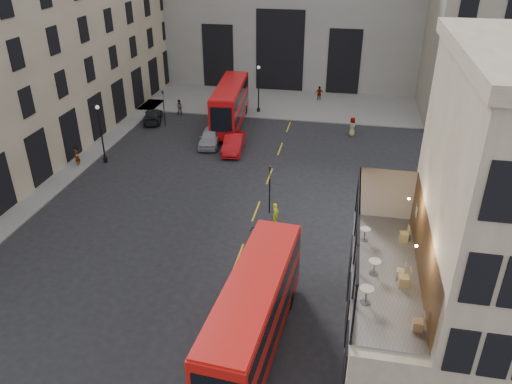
% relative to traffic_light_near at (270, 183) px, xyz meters
% --- Properties ---
extents(ground, '(140.00, 140.00, 0.00)m').
position_rel_traffic_light_near_xyz_m(ground, '(1.00, -12.00, -2.42)').
color(ground, black).
rests_on(ground, ground).
extents(host_building_main, '(7.26, 11.40, 15.10)m').
position_rel_traffic_light_near_xyz_m(host_building_main, '(10.95, -12.00, 5.36)').
color(host_building_main, '#BDAF8E').
rests_on(host_building_main, ground).
extents(host_frontage, '(3.00, 11.00, 4.50)m').
position_rel_traffic_light_near_xyz_m(host_frontage, '(7.50, -12.00, -0.17)').
color(host_frontage, '#BDAF8E').
rests_on(host_frontage, ground).
extents(cafe_floor, '(3.00, 10.00, 0.10)m').
position_rel_traffic_light_near_xyz_m(cafe_floor, '(7.50, -12.00, 2.12)').
color(cafe_floor, slate).
rests_on(cafe_floor, host_frontage).
extents(gateway, '(35.00, 10.60, 18.00)m').
position_rel_traffic_light_near_xyz_m(gateway, '(-4.00, 35.99, 6.96)').
color(gateway, gray).
rests_on(gateway, ground).
extents(building_right, '(16.60, 18.60, 20.00)m').
position_rel_traffic_light_near_xyz_m(building_right, '(21.00, 27.97, 7.97)').
color(building_right, gray).
rests_on(building_right, ground).
extents(pavement_far, '(40.00, 12.00, 0.12)m').
position_rel_traffic_light_near_xyz_m(pavement_far, '(-5.00, 26.00, -2.36)').
color(pavement_far, slate).
rests_on(pavement_far, ground).
extents(pavement_left, '(8.00, 48.00, 0.12)m').
position_rel_traffic_light_near_xyz_m(pavement_left, '(-21.00, -0.00, -2.36)').
color(pavement_left, slate).
rests_on(pavement_left, ground).
extents(traffic_light_near, '(0.16, 0.20, 3.80)m').
position_rel_traffic_light_near_xyz_m(traffic_light_near, '(0.00, 0.00, 0.00)').
color(traffic_light_near, black).
rests_on(traffic_light_near, ground).
extents(traffic_light_far, '(0.16, 0.20, 3.80)m').
position_rel_traffic_light_near_xyz_m(traffic_light_far, '(-14.00, 16.00, 0.00)').
color(traffic_light_far, black).
rests_on(traffic_light_far, ground).
extents(street_lamp_a, '(0.36, 0.36, 5.33)m').
position_rel_traffic_light_near_xyz_m(street_lamp_a, '(-16.00, 6.00, -0.03)').
color(street_lamp_a, black).
rests_on(street_lamp_a, ground).
extents(street_lamp_b, '(0.36, 0.36, 5.33)m').
position_rel_traffic_light_near_xyz_m(street_lamp_b, '(-5.00, 22.00, -0.03)').
color(street_lamp_b, black).
rests_on(street_lamp_b, ground).
extents(bus_near, '(3.27, 10.93, 4.30)m').
position_rel_traffic_light_near_xyz_m(bus_near, '(1.50, -13.46, -0.01)').
color(bus_near, red).
rests_on(bus_near, ground).
extents(bus_far, '(3.46, 11.27, 4.43)m').
position_rel_traffic_light_near_xyz_m(bus_far, '(-7.14, 17.31, 0.06)').
color(bus_far, red).
rests_on(bus_far, ground).
extents(car_a, '(2.39, 4.85, 1.59)m').
position_rel_traffic_light_near_xyz_m(car_a, '(-7.82, 11.73, -1.63)').
color(car_a, '#96999E').
rests_on(car_a, ground).
extents(car_b, '(2.10, 4.96, 1.59)m').
position_rel_traffic_light_near_xyz_m(car_b, '(-5.23, 10.66, -1.63)').
color(car_b, '#B20B0F').
rests_on(car_b, ground).
extents(car_c, '(2.99, 4.84, 1.31)m').
position_rel_traffic_light_near_xyz_m(car_c, '(-15.70, 16.89, -1.77)').
color(car_c, black).
rests_on(car_c, ground).
extents(bicycle, '(1.92, 0.73, 1.00)m').
position_rel_traffic_light_near_xyz_m(bicycle, '(0.18, -3.19, -1.92)').
color(bicycle, gray).
rests_on(bicycle, ground).
extents(cyclist, '(0.47, 0.64, 1.61)m').
position_rel_traffic_light_near_xyz_m(cyclist, '(0.69, -1.44, -1.62)').
color(cyclist, '#EFFF1A').
rests_on(cyclist, ground).
extents(pedestrian_a, '(0.84, 0.66, 1.73)m').
position_rel_traffic_light_near_xyz_m(pedestrian_a, '(-13.53, 19.53, -1.56)').
color(pedestrian_a, gray).
rests_on(pedestrian_a, ground).
extents(pedestrian_b, '(1.17, 1.11, 1.60)m').
position_rel_traffic_light_near_xyz_m(pedestrian_b, '(-10.27, 22.11, -1.63)').
color(pedestrian_b, gray).
rests_on(pedestrian_b, ground).
extents(pedestrian_c, '(1.08, 0.50, 1.81)m').
position_rel_traffic_light_near_xyz_m(pedestrian_c, '(1.45, 27.58, -1.52)').
color(pedestrian_c, gray).
rests_on(pedestrian_c, ground).
extents(pedestrian_d, '(0.83, 1.08, 1.95)m').
position_rel_traffic_light_near_xyz_m(pedestrian_d, '(5.61, 16.72, -1.45)').
color(pedestrian_d, gray).
rests_on(pedestrian_d, ground).
extents(pedestrian_e, '(0.56, 0.74, 1.84)m').
position_rel_traffic_light_near_xyz_m(pedestrian_e, '(-18.00, 4.75, -1.50)').
color(pedestrian_e, gray).
rests_on(pedestrian_e, ground).
extents(cafe_table_near, '(0.62, 0.62, 0.77)m').
position_rel_traffic_light_near_xyz_m(cafe_table_near, '(6.56, -14.43, 2.68)').
color(cafe_table_near, beige).
rests_on(cafe_table_near, cafe_floor).
extents(cafe_table_mid, '(0.58, 0.58, 0.72)m').
position_rel_traffic_light_near_xyz_m(cafe_table_mid, '(6.93, -12.32, 2.65)').
color(cafe_table_mid, white).
rests_on(cafe_table_mid, cafe_floor).
extents(cafe_table_far, '(0.53, 0.53, 0.67)m').
position_rel_traffic_light_near_xyz_m(cafe_table_far, '(6.50, -9.53, 2.62)').
color(cafe_table_far, silver).
rests_on(cafe_table_far, cafe_floor).
extents(cafe_chair_a, '(0.41, 0.41, 0.82)m').
position_rel_traffic_light_near_xyz_m(cafe_chair_a, '(8.61, -15.66, 2.42)').
color(cafe_chair_a, tan).
rests_on(cafe_chair_a, cafe_floor).
extents(cafe_chair_b, '(0.46, 0.46, 0.93)m').
position_rel_traffic_light_near_xyz_m(cafe_chair_b, '(8.25, -12.94, 2.46)').
color(cafe_chair_b, tan).
rests_on(cafe_chair_b, cafe_floor).
extents(cafe_chair_c, '(0.43, 0.43, 0.76)m').
position_rel_traffic_light_near_xyz_m(cafe_chair_c, '(8.12, -12.36, 2.41)').
color(cafe_chair_c, tan).
rests_on(cafe_chair_c, cafe_floor).
extents(cafe_chair_d, '(0.45, 0.45, 0.84)m').
position_rel_traffic_light_near_xyz_m(cafe_chair_d, '(8.48, -9.18, 2.43)').
color(cafe_chair_d, '#D7C27C').
rests_on(cafe_chair_d, cafe_floor).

